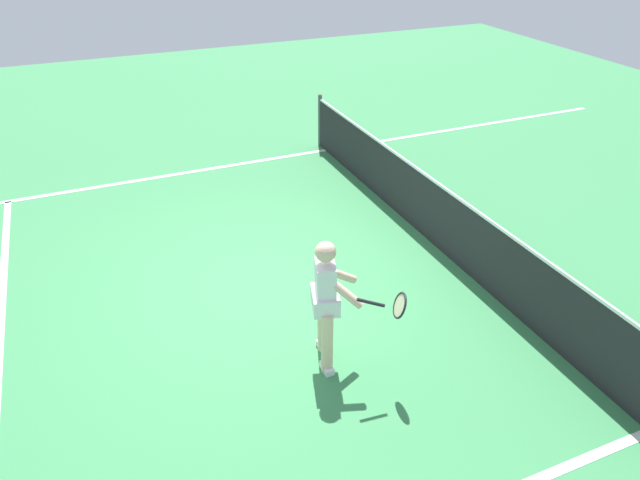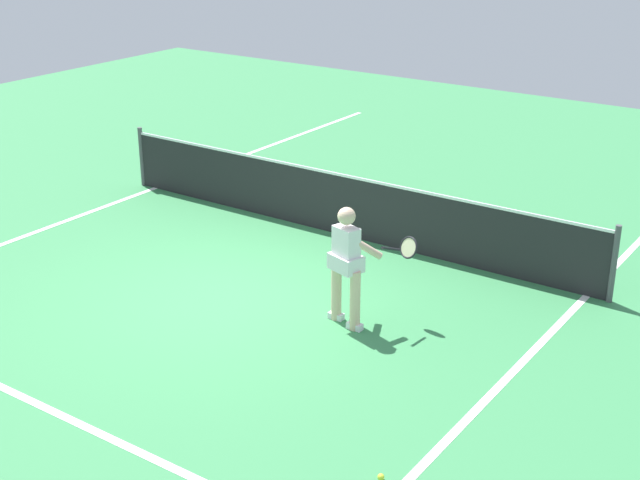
{
  "view_description": "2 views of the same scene",
  "coord_description": "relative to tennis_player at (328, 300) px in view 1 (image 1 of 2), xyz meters",
  "views": [
    {
      "loc": [
        6.42,
        -1.81,
        4.59
      ],
      "look_at": [
        0.64,
        0.66,
        0.87
      ],
      "focal_mm": 33.19,
      "sensor_mm": 36.0,
      "label": 1
    },
    {
      "loc": [
        7.21,
        -8.16,
        5.15
      ],
      "look_at": [
        0.98,
        0.82,
        0.76
      ],
      "focal_mm": 50.22,
      "sensor_mm": 36.0,
      "label": 2
    }
  ],
  "objects": [
    {
      "name": "ground_plane",
      "position": [
        -1.79,
        -0.26,
        -0.85
      ],
      "size": [
        27.68,
        27.68,
        0.0
      ],
      "primitive_type": "plane",
      "color": "#38844C"
    },
    {
      "name": "sideline_left_marking",
      "position": [
        -5.77,
        -0.26,
        -0.84
      ],
      "size": [
        0.1,
        19.29,
        0.01
      ],
      "primitive_type": "cube",
      "color": "white",
      "rests_on": "ground"
    },
    {
      "name": "court_net",
      "position": [
        -1.79,
        2.5,
        -0.34
      ],
      "size": [
        8.64,
        0.08,
        1.08
      ],
      "color": "#4C4C51",
      "rests_on": "ground"
    },
    {
      "name": "tennis_player",
      "position": [
        0.0,
        0.0,
        0.0
      ],
      "size": [
        0.96,
        0.88,
        1.55
      ],
      "color": "beige",
      "rests_on": "ground"
    }
  ]
}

